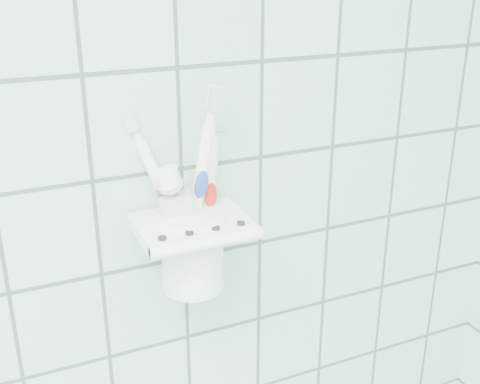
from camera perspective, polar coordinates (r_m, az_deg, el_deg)
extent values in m
cube|color=white|center=(0.64, -5.65, -2.69)|extent=(0.04, 0.02, 0.03)
cube|color=white|center=(0.61, -4.55, -3.19)|extent=(0.11, 0.08, 0.01)
cylinder|color=white|center=(0.57, -3.09, -4.85)|extent=(0.11, 0.01, 0.01)
cylinder|color=black|center=(0.57, -7.38, -4.39)|extent=(0.01, 0.01, 0.00)
cylinder|color=black|center=(0.57, -4.82, -3.92)|extent=(0.01, 0.01, 0.00)
cylinder|color=black|center=(0.58, -2.32, -3.46)|extent=(0.01, 0.01, 0.00)
cylinder|color=black|center=(0.59, 0.10, -3.01)|extent=(0.01, 0.01, 0.00)
cylinder|color=white|center=(0.62, -4.55, -5.65)|extent=(0.06, 0.06, 0.08)
cylinder|color=white|center=(0.61, -4.66, -2.45)|extent=(0.07, 0.07, 0.01)
cylinder|color=black|center=(0.61, -4.66, -2.37)|extent=(0.06, 0.06, 0.00)
cylinder|color=white|center=(0.61, -3.81, -1.55)|extent=(0.06, 0.06, 0.15)
cylinder|color=white|center=(0.58, -4.02, 6.34)|extent=(0.02, 0.01, 0.02)
cube|color=silver|center=(0.57, -3.86, 7.47)|extent=(0.02, 0.02, 0.02)
cube|color=white|center=(0.58, -4.09, 7.62)|extent=(0.02, 0.01, 0.03)
ellipsoid|color=purple|center=(0.60, -3.68, -0.09)|extent=(0.02, 0.01, 0.03)
cylinder|color=white|center=(0.60, -3.85, -2.49)|extent=(0.05, 0.07, 0.14)
cylinder|color=white|center=(0.57, -4.06, 5.18)|extent=(0.01, 0.02, 0.02)
cube|color=silver|center=(0.56, -3.90, 6.27)|extent=(0.02, 0.02, 0.02)
cube|color=white|center=(0.56, -4.12, 6.43)|extent=(0.02, 0.01, 0.02)
ellipsoid|color=red|center=(0.58, -3.72, -1.08)|extent=(0.02, 0.02, 0.03)
cylinder|color=white|center=(0.61, -5.62, -1.01)|extent=(0.05, 0.02, 0.17)
cylinder|color=white|center=(0.58, -5.96, 7.48)|extent=(0.01, 0.01, 0.02)
cube|color=silver|center=(0.57, -5.82, 8.72)|extent=(0.02, 0.01, 0.02)
cube|color=white|center=(0.58, -6.04, 8.86)|extent=(0.02, 0.01, 0.03)
ellipsoid|color=#1E38A5|center=(0.60, -5.52, 0.56)|extent=(0.02, 0.01, 0.03)
cube|color=silver|center=(0.62, -3.70, -3.61)|extent=(0.06, 0.02, 0.10)
cube|color=silver|center=(0.65, -3.60, -7.37)|extent=(0.04, 0.01, 0.02)
cone|color=silver|center=(0.60, -3.82, 0.96)|extent=(0.04, 0.03, 0.02)
cylinder|color=white|center=(0.60, -3.86, 2.11)|extent=(0.03, 0.03, 0.03)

